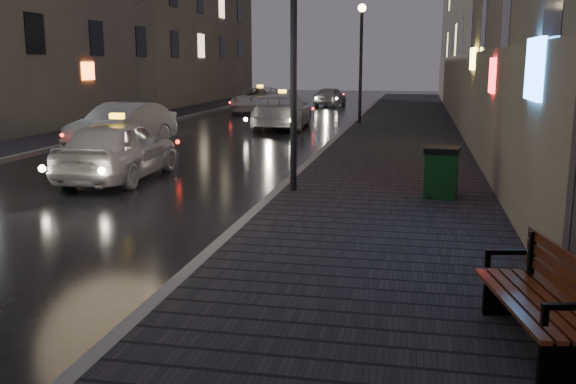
{
  "coord_description": "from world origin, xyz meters",
  "views": [
    {
      "loc": [
        4.46,
        -7.51,
        2.9
      ],
      "look_at": [
        2.46,
        2.38,
        0.85
      ],
      "focal_mm": 40.0,
      "sensor_mm": 36.0,
      "label": 1
    }
  ],
  "objects_px": {
    "trash_bin": "(441,172)",
    "car_left_mid": "(123,126)",
    "lamp_far": "(361,49)",
    "car_far": "(330,97)",
    "taxi_near": "(119,149)",
    "taxi_mid": "(282,111)",
    "lamp_near": "(294,33)",
    "bench": "(544,299)",
    "taxi_far": "(260,100)"
  },
  "relations": [
    {
      "from": "car_left_mid",
      "to": "car_far",
      "type": "bearing_deg",
      "value": 87.64
    },
    {
      "from": "trash_bin",
      "to": "car_far",
      "type": "relative_size",
      "value": 0.28
    },
    {
      "from": "trash_bin",
      "to": "taxi_mid",
      "type": "height_order",
      "value": "taxi_mid"
    },
    {
      "from": "bench",
      "to": "trash_bin",
      "type": "xyz_separation_m",
      "value": [
        -0.75,
        7.08,
        0.04
      ]
    },
    {
      "from": "lamp_far",
      "to": "car_far",
      "type": "xyz_separation_m",
      "value": [
        -3.18,
        13.44,
        -2.85
      ]
    },
    {
      "from": "taxi_near",
      "to": "car_left_mid",
      "type": "distance_m",
      "value": 6.09
    },
    {
      "from": "trash_bin",
      "to": "taxi_mid",
      "type": "bearing_deg",
      "value": 120.91
    },
    {
      "from": "taxi_mid",
      "to": "car_far",
      "type": "xyz_separation_m",
      "value": [
        0.11,
        15.0,
        -0.14
      ]
    },
    {
      "from": "lamp_far",
      "to": "trash_bin",
      "type": "xyz_separation_m",
      "value": [
        3.13,
        -16.14,
        -2.81
      ]
    },
    {
      "from": "lamp_near",
      "to": "taxi_mid",
      "type": "xyz_separation_m",
      "value": [
        -3.29,
        14.45,
        -2.7
      ]
    },
    {
      "from": "bench",
      "to": "taxi_mid",
      "type": "height_order",
      "value": "taxi_mid"
    },
    {
      "from": "taxi_far",
      "to": "lamp_near",
      "type": "bearing_deg",
      "value": -70.51
    },
    {
      "from": "car_left_mid",
      "to": "taxi_near",
      "type": "bearing_deg",
      "value": -57.63
    },
    {
      "from": "bench",
      "to": "taxi_near",
      "type": "relative_size",
      "value": 0.45
    },
    {
      "from": "bench",
      "to": "taxi_mid",
      "type": "distance_m",
      "value": 22.82
    },
    {
      "from": "lamp_far",
      "to": "taxi_near",
      "type": "height_order",
      "value": "lamp_far"
    },
    {
      "from": "bench",
      "to": "trash_bin",
      "type": "relative_size",
      "value": 1.91
    },
    {
      "from": "lamp_far",
      "to": "taxi_near",
      "type": "xyz_separation_m",
      "value": [
        -4.68,
        -14.79,
        -2.73
      ]
    },
    {
      "from": "lamp_near",
      "to": "car_left_mid",
      "type": "distance_m",
      "value": 10.24
    },
    {
      "from": "trash_bin",
      "to": "car_left_mid",
      "type": "distance_m",
      "value": 12.43
    },
    {
      "from": "car_far",
      "to": "lamp_far",
      "type": "bearing_deg",
      "value": 111.06
    },
    {
      "from": "car_left_mid",
      "to": "taxi_mid",
      "type": "xyz_separation_m",
      "value": [
        3.93,
        7.71,
        0.02
      ]
    },
    {
      "from": "bench",
      "to": "car_left_mid",
      "type": "bearing_deg",
      "value": 117.05
    },
    {
      "from": "car_far",
      "to": "taxi_far",
      "type": "bearing_deg",
      "value": 68.47
    },
    {
      "from": "lamp_far",
      "to": "trash_bin",
      "type": "distance_m",
      "value": 16.68
    },
    {
      "from": "trash_bin",
      "to": "taxi_far",
      "type": "xyz_separation_m",
      "value": [
        -9.67,
        23.6,
        0.04
      ]
    },
    {
      "from": "bench",
      "to": "taxi_far",
      "type": "bearing_deg",
      "value": 97.31
    },
    {
      "from": "taxi_near",
      "to": "lamp_near",
      "type": "bearing_deg",
      "value": 162.86
    },
    {
      "from": "trash_bin",
      "to": "car_far",
      "type": "xyz_separation_m",
      "value": [
        -6.31,
        29.58,
        -0.04
      ]
    },
    {
      "from": "lamp_far",
      "to": "trash_bin",
      "type": "relative_size",
      "value": 5.04
    },
    {
      "from": "lamp_near",
      "to": "taxi_mid",
      "type": "height_order",
      "value": "lamp_near"
    },
    {
      "from": "taxi_mid",
      "to": "bench",
      "type": "bearing_deg",
      "value": 104.96
    },
    {
      "from": "taxi_near",
      "to": "car_left_mid",
      "type": "xyz_separation_m",
      "value": [
        -2.54,
        5.53,
        0.0
      ]
    },
    {
      "from": "lamp_near",
      "to": "taxi_mid",
      "type": "bearing_deg",
      "value": 102.82
    },
    {
      "from": "lamp_near",
      "to": "lamp_far",
      "type": "bearing_deg",
      "value": 90.0
    },
    {
      "from": "taxi_near",
      "to": "taxi_mid",
      "type": "distance_m",
      "value": 13.31
    },
    {
      "from": "car_left_mid",
      "to": "taxi_far",
      "type": "height_order",
      "value": "car_left_mid"
    },
    {
      "from": "lamp_near",
      "to": "car_far",
      "type": "relative_size",
      "value": 1.41
    },
    {
      "from": "lamp_far",
      "to": "taxi_far",
      "type": "relative_size",
      "value": 1.01
    },
    {
      "from": "lamp_far",
      "to": "car_left_mid",
      "type": "relative_size",
      "value": 1.14
    },
    {
      "from": "car_far",
      "to": "bench",
      "type": "bearing_deg",
      "value": 108.66
    },
    {
      "from": "lamp_far",
      "to": "car_far",
      "type": "height_order",
      "value": "lamp_far"
    },
    {
      "from": "bench",
      "to": "taxi_mid",
      "type": "bearing_deg",
      "value": 96.87
    },
    {
      "from": "bench",
      "to": "trash_bin",
      "type": "distance_m",
      "value": 7.12
    },
    {
      "from": "taxi_near",
      "to": "car_left_mid",
      "type": "bearing_deg",
      "value": -68.02
    },
    {
      "from": "trash_bin",
      "to": "car_left_mid",
      "type": "height_order",
      "value": "car_left_mid"
    },
    {
      "from": "bench",
      "to": "taxi_far",
      "type": "height_order",
      "value": "taxi_far"
    },
    {
      "from": "taxi_near",
      "to": "car_far",
      "type": "xyz_separation_m",
      "value": [
        1.5,
        28.24,
        -0.12
      ]
    },
    {
      "from": "lamp_far",
      "to": "car_far",
      "type": "bearing_deg",
      "value": 103.32
    },
    {
      "from": "trash_bin",
      "to": "lamp_near",
      "type": "bearing_deg",
      "value": -175.34
    }
  ]
}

